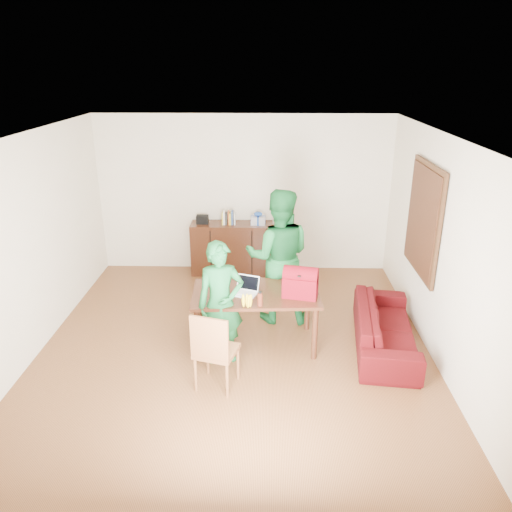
{
  "coord_description": "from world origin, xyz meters",
  "views": [
    {
      "loc": [
        0.42,
        -5.61,
        3.47
      ],
      "look_at": [
        0.27,
        0.31,
        1.17
      ],
      "focal_mm": 35.0,
      "sensor_mm": 36.0,
      "label": 1
    }
  ],
  "objects_px": {
    "red_bag": "(300,285)",
    "chair": "(216,364)",
    "bottle": "(260,298)",
    "sofa": "(385,327)",
    "person_far": "(279,256)",
    "laptop": "(244,291)",
    "table": "(256,299)",
    "person_near": "(221,303)"
  },
  "relations": [
    {
      "from": "table",
      "to": "bottle",
      "type": "height_order",
      "value": "bottle"
    },
    {
      "from": "chair",
      "to": "sofa",
      "type": "bearing_deg",
      "value": 39.73
    },
    {
      "from": "red_bag",
      "to": "sofa",
      "type": "relative_size",
      "value": 0.23
    },
    {
      "from": "laptop",
      "to": "person_far",
      "type": "bearing_deg",
      "value": 80.67
    },
    {
      "from": "table",
      "to": "laptop",
      "type": "relative_size",
      "value": 4.75
    },
    {
      "from": "sofa",
      "to": "red_bag",
      "type": "bearing_deg",
      "value": 101.76
    },
    {
      "from": "bottle",
      "to": "red_bag",
      "type": "height_order",
      "value": "red_bag"
    },
    {
      "from": "table",
      "to": "person_far",
      "type": "distance_m",
      "value": 0.84
    },
    {
      "from": "person_far",
      "to": "sofa",
      "type": "distance_m",
      "value": 1.7
    },
    {
      "from": "bottle",
      "to": "red_bag",
      "type": "xyz_separation_m",
      "value": [
        0.5,
        0.27,
        0.06
      ]
    },
    {
      "from": "table",
      "to": "person_near",
      "type": "distance_m",
      "value": 0.56
    },
    {
      "from": "person_near",
      "to": "bottle",
      "type": "xyz_separation_m",
      "value": [
        0.47,
        0.0,
        0.07
      ]
    },
    {
      "from": "person_near",
      "to": "red_bag",
      "type": "distance_m",
      "value": 1.01
    },
    {
      "from": "bottle",
      "to": "sofa",
      "type": "distance_m",
      "value": 1.75
    },
    {
      "from": "bottle",
      "to": "red_bag",
      "type": "bearing_deg",
      "value": 28.46
    },
    {
      "from": "person_far",
      "to": "bottle",
      "type": "height_order",
      "value": "person_far"
    },
    {
      "from": "red_bag",
      "to": "bottle",
      "type": "bearing_deg",
      "value": -139.12
    },
    {
      "from": "person_far",
      "to": "red_bag",
      "type": "bearing_deg",
      "value": 109.02
    },
    {
      "from": "chair",
      "to": "laptop",
      "type": "distance_m",
      "value": 1.04
    },
    {
      "from": "chair",
      "to": "laptop",
      "type": "height_order",
      "value": "chair"
    },
    {
      "from": "red_bag",
      "to": "chair",
      "type": "bearing_deg",
      "value": -127.3
    },
    {
      "from": "laptop",
      "to": "sofa",
      "type": "distance_m",
      "value": 1.9
    },
    {
      "from": "person_far",
      "to": "sofa",
      "type": "xyz_separation_m",
      "value": [
        1.38,
        -0.73,
        -0.69
      ]
    },
    {
      "from": "person_far",
      "to": "chair",
      "type": "bearing_deg",
      "value": 68.15
    },
    {
      "from": "person_near",
      "to": "bottle",
      "type": "bearing_deg",
      "value": -13.91
    },
    {
      "from": "chair",
      "to": "person_far",
      "type": "height_order",
      "value": "person_far"
    },
    {
      "from": "laptop",
      "to": "red_bag",
      "type": "bearing_deg",
      "value": 17.28
    },
    {
      "from": "bottle",
      "to": "sofa",
      "type": "bearing_deg",
      "value": 12.66
    },
    {
      "from": "chair",
      "to": "red_bag",
      "type": "xyz_separation_m",
      "value": [
        0.98,
        0.83,
        0.62
      ]
    },
    {
      "from": "table",
      "to": "person_far",
      "type": "height_order",
      "value": "person_far"
    },
    {
      "from": "person_far",
      "to": "laptop",
      "type": "distance_m",
      "value": 0.92
    },
    {
      "from": "laptop",
      "to": "bottle",
      "type": "relative_size",
      "value": 1.86
    },
    {
      "from": "red_bag",
      "to": "laptop",
      "type": "bearing_deg",
      "value": -170.06
    },
    {
      "from": "bottle",
      "to": "person_near",
      "type": "bearing_deg",
      "value": -179.83
    },
    {
      "from": "chair",
      "to": "sofa",
      "type": "relative_size",
      "value": 0.52
    },
    {
      "from": "laptop",
      "to": "person_near",
      "type": "bearing_deg",
      "value": -111.97
    },
    {
      "from": "red_bag",
      "to": "sofa",
      "type": "xyz_separation_m",
      "value": [
        1.12,
        0.1,
        -0.63
      ]
    },
    {
      "from": "person_near",
      "to": "laptop",
      "type": "height_order",
      "value": "person_near"
    },
    {
      "from": "laptop",
      "to": "sofa",
      "type": "bearing_deg",
      "value": 21.8
    },
    {
      "from": "table",
      "to": "red_bag",
      "type": "distance_m",
      "value": 0.62
    },
    {
      "from": "table",
      "to": "person_far",
      "type": "relative_size",
      "value": 0.86
    },
    {
      "from": "bottle",
      "to": "red_bag",
      "type": "relative_size",
      "value": 0.44
    }
  ]
}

